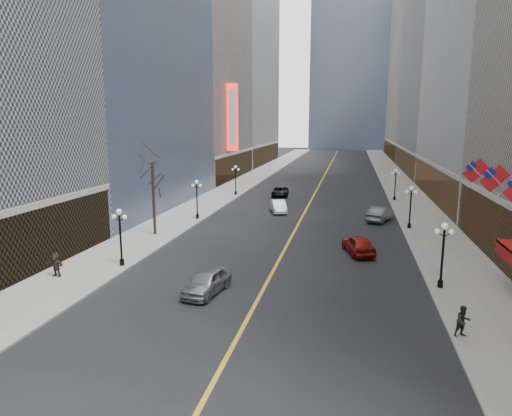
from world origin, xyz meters
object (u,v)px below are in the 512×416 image
at_px(streetlamp_east_2, 411,203).
at_px(car_nb_far, 280,192).
at_px(streetlamp_west_1, 120,231).
at_px(car_sb_mid, 358,244).
at_px(streetlamp_west_2, 197,195).
at_px(car_sb_far, 380,214).
at_px(car_nb_mid, 279,206).
at_px(streetlamp_east_3, 395,181).
at_px(streetlamp_west_3, 236,177).
at_px(car_nb_near, 207,282).
at_px(streetlamp_east_1, 443,248).

xyz_separation_m(streetlamp_east_2, car_nb_far, (-16.77, 18.79, -2.18)).
height_order(streetlamp_west_1, car_sb_mid, streetlamp_west_1).
distance_m(streetlamp_west_2, car_sb_far, 21.21).
height_order(car_nb_mid, car_nb_far, car_nb_mid).
distance_m(streetlamp_east_2, car_nb_mid, 16.46).
relative_size(streetlamp_east_3, car_sb_far, 0.89).
bearing_deg(streetlamp_west_3, car_nb_near, -78.31).
height_order(streetlamp_west_2, streetlamp_west_3, same).
distance_m(streetlamp_east_1, streetlamp_east_3, 36.00).
bearing_deg(car_sb_mid, streetlamp_east_2, -133.51).
distance_m(streetlamp_west_1, car_nb_mid, 25.89).
bearing_deg(streetlamp_west_1, car_nb_mid, 70.62).
distance_m(streetlamp_east_2, car_sb_far, 5.00).
distance_m(streetlamp_west_3, car_nb_near, 40.82).
height_order(car_nb_near, car_nb_far, car_nb_near).
xyz_separation_m(streetlamp_west_1, streetlamp_west_3, (0.00, 36.00, 0.00)).
xyz_separation_m(car_nb_near, car_sb_far, (12.54, 25.51, 0.04)).
relative_size(streetlamp_west_2, car_sb_mid, 0.93).
bearing_deg(streetlamp_east_3, streetlamp_east_1, -90.00).
bearing_deg(car_nb_far, streetlamp_east_1, -70.45).
relative_size(streetlamp_west_1, car_sb_far, 0.89).
xyz_separation_m(streetlamp_east_1, streetlamp_west_3, (-23.60, 36.00, 0.00)).
bearing_deg(car_nb_mid, car_nb_near, -107.42).
height_order(streetlamp_east_1, streetlamp_west_1, same).
xyz_separation_m(streetlamp_east_2, car_nb_mid, (-15.04, 6.34, -2.13)).
distance_m(car_nb_far, car_sb_mid, 31.30).
xyz_separation_m(streetlamp_east_3, car_sb_far, (-2.80, -14.41, -2.06)).
relative_size(car_nb_near, car_nb_far, 0.91).
distance_m(streetlamp_east_1, streetlamp_east_2, 18.00).
height_order(streetlamp_east_1, car_nb_far, streetlamp_east_1).
xyz_separation_m(car_nb_near, car_nb_mid, (0.30, 28.26, -0.04)).
distance_m(streetlamp_west_1, car_sb_far, 30.05).
bearing_deg(car_sb_far, car_nb_mid, 7.85).
bearing_deg(streetlamp_west_2, car_nb_mid, 36.52).
bearing_deg(streetlamp_east_2, car_sb_far, 127.95).
relative_size(streetlamp_east_3, car_sb_mid, 0.93).
distance_m(streetlamp_west_2, car_nb_far, 20.12).
distance_m(streetlamp_west_1, streetlamp_west_3, 36.00).
relative_size(streetlamp_west_2, car_nb_mid, 0.97).
bearing_deg(streetlamp_west_1, car_nb_far, 79.48).
distance_m(streetlamp_east_2, streetlamp_west_2, 23.60).
bearing_deg(streetlamp_east_1, car_sb_far, 97.39).
relative_size(streetlamp_west_1, streetlamp_west_3, 1.00).
bearing_deg(streetlamp_west_3, car_sb_mid, -57.30).
distance_m(streetlamp_east_3, car_nb_far, 16.93).
xyz_separation_m(streetlamp_west_2, car_nb_near, (8.26, -21.92, -2.10)).
height_order(car_sb_mid, car_sb_far, car_sb_far).
relative_size(streetlamp_west_3, car_sb_far, 0.89).
distance_m(streetlamp_east_3, car_nb_near, 42.82).
height_order(streetlamp_east_1, streetlamp_west_3, same).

